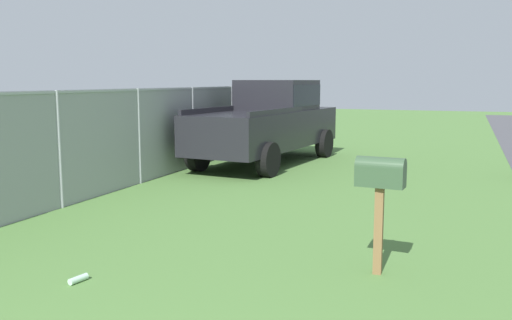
% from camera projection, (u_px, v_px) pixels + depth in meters
% --- Properties ---
extents(mailbox, '(0.25, 0.53, 1.28)m').
position_uv_depth(mailbox, '(380.00, 181.00, 5.88)').
color(mailbox, brown).
rests_on(mailbox, ground).
extents(pickup_truck, '(5.53, 2.51, 2.09)m').
position_uv_depth(pickup_truck, '(270.00, 119.00, 14.04)').
color(pickup_truck, black).
rests_on(pickup_truck, ground).
extents(fence_section, '(16.53, 0.07, 1.92)m').
position_uv_depth(fence_section, '(103.00, 139.00, 10.08)').
color(fence_section, '#9EA3A8').
rests_on(fence_section, ground).
extents(litter_bottle_far_scatter, '(0.23, 0.11, 0.07)m').
position_uv_depth(litter_bottle_far_scatter, '(78.00, 279.00, 5.75)').
color(litter_bottle_far_scatter, '#B2D8BF').
rests_on(litter_bottle_far_scatter, ground).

